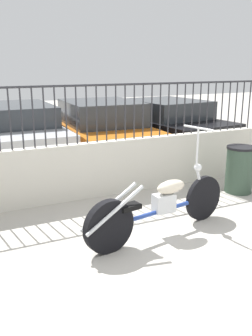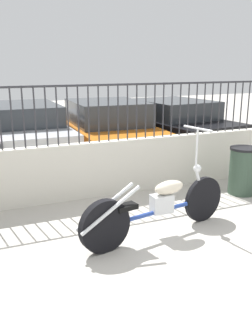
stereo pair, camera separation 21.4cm
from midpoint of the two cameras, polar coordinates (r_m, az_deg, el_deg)
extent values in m
plane|color=#ADA89E|center=(4.47, 9.17, -13.92)|extent=(40.00, 40.00, 0.00)
cube|color=beige|center=(6.42, -3.85, 0.01)|extent=(8.06, 0.18, 0.93)
cylinder|color=#2D2D33|center=(5.85, -18.31, 7.13)|extent=(0.02, 0.02, 0.94)
cylinder|color=#2D2D33|center=(5.87, -16.65, 7.30)|extent=(0.02, 0.02, 0.94)
cylinder|color=#2D2D33|center=(5.90, -14.99, 7.46)|extent=(0.02, 0.02, 0.94)
cylinder|color=#2D2D33|center=(5.93, -13.36, 7.61)|extent=(0.02, 0.02, 0.94)
cylinder|color=#2D2D33|center=(5.97, -11.74, 7.75)|extent=(0.02, 0.02, 0.94)
cylinder|color=#2D2D33|center=(6.01, -10.15, 7.89)|extent=(0.02, 0.02, 0.94)
cylinder|color=#2D2D33|center=(6.06, -8.57, 8.02)|extent=(0.02, 0.02, 0.94)
cylinder|color=#2D2D33|center=(6.12, -7.02, 8.14)|extent=(0.02, 0.02, 0.94)
cylinder|color=#2D2D33|center=(6.17, -5.50, 8.25)|extent=(0.02, 0.02, 0.94)
cylinder|color=#2D2D33|center=(6.23, -4.01, 8.35)|extent=(0.02, 0.02, 0.94)
cylinder|color=#2D2D33|center=(6.30, -2.55, 8.45)|extent=(0.02, 0.02, 0.94)
cylinder|color=#2D2D33|center=(6.37, -1.11, 8.54)|extent=(0.02, 0.02, 0.94)
cylinder|color=#2D2D33|center=(6.44, 0.29, 8.62)|extent=(0.02, 0.02, 0.94)
cylinder|color=#2D2D33|center=(6.52, 1.66, 8.70)|extent=(0.02, 0.02, 0.94)
cylinder|color=#2D2D33|center=(6.60, 3.00, 8.77)|extent=(0.02, 0.02, 0.94)
cylinder|color=#2D2D33|center=(6.68, 4.31, 8.83)|extent=(0.02, 0.02, 0.94)
cylinder|color=#2D2D33|center=(6.77, 5.59, 8.89)|extent=(0.02, 0.02, 0.94)
cylinder|color=#2D2D33|center=(6.86, 6.83, 8.94)|extent=(0.02, 0.02, 0.94)
cylinder|color=#2D2D33|center=(6.95, 8.04, 8.99)|extent=(0.02, 0.02, 0.94)
cylinder|color=#2D2D33|center=(7.05, 9.22, 9.03)|extent=(0.02, 0.02, 0.94)
cylinder|color=#2D2D33|center=(7.14, 10.36, 9.06)|extent=(0.02, 0.02, 0.94)
cylinder|color=#2D2D33|center=(7.25, 11.48, 9.09)|extent=(0.02, 0.02, 0.94)
cylinder|color=#2D2D33|center=(7.35, 12.56, 9.12)|extent=(0.02, 0.02, 0.94)
cylinder|color=#2D2D33|center=(7.46, 13.61, 9.15)|extent=(0.02, 0.02, 0.94)
cylinder|color=#2D2D33|center=(7.57, 14.64, 9.17)|extent=(0.02, 0.02, 0.94)
cylinder|color=#2D2D33|center=(7.68, 15.63, 9.18)|extent=(0.02, 0.02, 0.94)
cylinder|color=#2D2D33|center=(7.79, 16.60, 9.20)|extent=(0.02, 0.02, 0.94)
cylinder|color=#2D2D33|center=(7.91, 17.53, 9.21)|extent=(0.02, 0.02, 0.94)
cylinder|color=#2D2D33|center=(6.19, -4.09, 12.52)|extent=(8.06, 0.04, 0.04)
cylinder|color=black|center=(5.48, 10.61, -4.54)|extent=(0.65, 0.19, 0.65)
cylinder|color=black|center=(4.49, -4.00, -8.91)|extent=(0.67, 0.23, 0.66)
cylinder|color=navy|center=(4.94, 4.07, -6.56)|extent=(1.49, 0.34, 0.06)
cube|color=silver|center=(4.94, 4.53, -5.35)|extent=(0.28, 0.18, 0.24)
ellipsoid|color=beige|center=(4.95, 5.63, -2.88)|extent=(0.49, 0.28, 0.18)
cube|color=black|center=(4.58, -0.87, -5.95)|extent=(0.31, 0.21, 0.06)
cylinder|color=silver|center=(5.34, 10.08, -2.23)|extent=(0.23, 0.08, 0.51)
sphere|color=silver|center=(5.23, 9.75, 0.05)|extent=(0.11, 0.11, 0.11)
cylinder|color=silver|center=(5.14, 9.66, 3.08)|extent=(0.03, 0.03, 0.53)
cylinder|color=silver|center=(5.09, 9.80, 6.02)|extent=(0.13, 0.52, 0.03)
cylinder|color=silver|center=(4.38, -3.00, -6.44)|extent=(0.81, 0.20, 0.46)
cylinder|color=silver|center=(4.49, -4.00, -5.90)|extent=(0.81, 0.20, 0.46)
cylinder|color=#334738|center=(6.79, 16.04, -0.37)|extent=(0.47, 0.47, 0.78)
cylinder|color=black|center=(6.70, 16.30, 3.00)|extent=(0.50, 0.50, 0.04)
cylinder|color=black|center=(10.62, -13.86, 5.00)|extent=(0.12, 0.64, 0.64)
cylinder|color=black|center=(7.97, -9.89, 1.80)|extent=(0.12, 0.64, 0.64)
cube|color=#B7BABF|center=(9.10, -17.33, 4.61)|extent=(1.83, 4.50, 0.65)
cube|color=#2D3338|center=(8.80, -17.41, 7.84)|extent=(1.62, 2.17, 0.43)
cylinder|color=black|center=(10.25, -11.51, 4.77)|extent=(0.14, 0.65, 0.64)
cylinder|color=black|center=(10.69, -2.67, 5.50)|extent=(0.14, 0.65, 0.64)
cylinder|color=black|center=(7.79, -7.74, 1.57)|extent=(0.14, 0.65, 0.64)
cylinder|color=black|center=(8.36, 3.40, 2.64)|extent=(0.14, 0.65, 0.64)
cube|color=orange|center=(9.18, -4.84, 5.13)|extent=(2.01, 4.25, 0.58)
cube|color=#2D3338|center=(8.90, -4.51, 8.43)|extent=(1.71, 2.08, 0.53)
cylinder|color=black|center=(10.69, -3.03, 5.50)|extent=(0.17, 0.65, 0.64)
cylinder|color=black|center=(11.59, 4.45, 6.26)|extent=(0.17, 0.65, 0.64)
cylinder|color=black|center=(8.58, 5.13, 2.95)|extent=(0.17, 0.65, 0.64)
cylinder|color=black|center=(9.68, 13.30, 4.04)|extent=(0.17, 0.65, 0.64)
cube|color=black|center=(10.04, 4.77, 6.11)|extent=(2.22, 4.26, 0.61)
cube|color=#2D3338|center=(9.81, 5.55, 8.98)|extent=(1.82, 2.12, 0.45)
camera|label=1|loc=(0.11, -91.11, -0.31)|focal=40.00mm
camera|label=2|loc=(0.11, 88.89, 0.31)|focal=40.00mm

